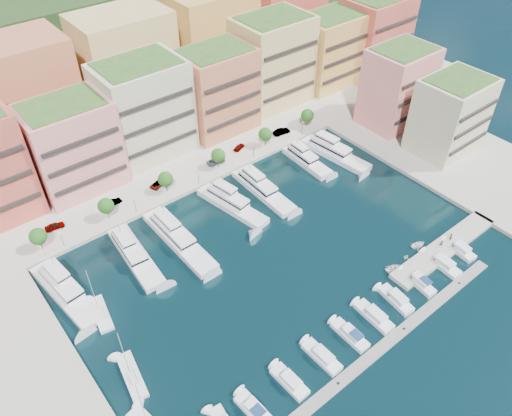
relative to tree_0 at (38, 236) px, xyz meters
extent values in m
plane|color=black|center=(40.00, -33.50, -4.74)|extent=(400.00, 400.00, 0.00)
cube|color=#9E998E|center=(40.00, 28.50, -4.74)|extent=(220.00, 64.00, 2.00)
cube|color=#9E998E|center=(102.00, -41.50, -4.74)|extent=(34.00, 76.00, 2.00)
cube|color=#203415|center=(40.00, 76.50, -4.74)|extent=(240.00, 40.00, 58.00)
cube|color=gray|center=(37.00, -63.50, -4.74)|extent=(72.00, 2.20, 0.35)
cube|color=#9E998E|center=(70.00, -55.50, -4.74)|extent=(32.00, 5.00, 2.00)
cube|color=#E58B7F|center=(17.00, 16.50, 7.26)|extent=(20.00, 15.00, 22.00)
cube|color=black|center=(17.00, 8.75, 7.26)|extent=(18.40, 0.50, 0.90)
cube|color=#295321|center=(17.00, 16.50, 18.66)|extent=(17.60, 13.20, 0.80)
cube|color=beige|center=(38.00, 18.50, 8.76)|extent=(22.00, 16.00, 25.00)
cube|color=black|center=(38.00, 10.25, 8.76)|extent=(20.24, 0.50, 0.90)
cube|color=#295321|center=(38.00, 18.50, 21.66)|extent=(19.36, 14.08, 0.80)
cube|color=#C5724A|center=(60.00, 16.50, 7.76)|extent=(20.00, 15.00, 23.00)
cube|color=black|center=(60.00, 8.75, 7.76)|extent=(18.40, 0.50, 0.90)
cube|color=#295321|center=(60.00, 16.50, 19.66)|extent=(17.60, 13.20, 0.80)
cube|color=tan|center=(82.00, 18.50, 9.26)|extent=(22.00, 16.00, 26.00)
cube|color=black|center=(82.00, 10.25, 9.26)|extent=(20.24, 0.50, 0.90)
cube|color=#295321|center=(82.00, 18.50, 22.66)|extent=(19.36, 14.08, 0.80)
cube|color=gold|center=(104.00, 16.50, 7.26)|extent=(20.00, 15.00, 22.00)
cube|color=black|center=(104.00, 8.75, 7.26)|extent=(18.40, 0.50, 0.90)
cube|color=#295321|center=(104.00, 16.50, 18.66)|extent=(17.60, 13.20, 0.80)
cube|color=#D95C48|center=(124.00, 14.50, 8.26)|extent=(22.00, 16.00, 24.00)
cube|color=black|center=(124.00, 6.25, 8.26)|extent=(20.24, 0.50, 0.90)
cube|color=#E58B7F|center=(102.00, -13.50, 7.26)|extent=(18.00, 14.00, 22.00)
cube|color=black|center=(102.00, -20.75, 7.26)|extent=(16.56, 0.50, 0.90)
cube|color=#295321|center=(102.00, -13.50, 18.66)|extent=(15.84, 12.32, 0.80)
cube|color=beige|center=(102.00, -31.50, 6.26)|extent=(18.00, 14.00, 20.00)
cube|color=black|center=(102.00, -38.75, 6.26)|extent=(16.56, 0.50, 0.90)
cube|color=#295321|center=(102.00, -31.50, 16.66)|extent=(15.84, 12.32, 0.80)
cube|color=#C5724A|center=(15.00, 40.50, 11.26)|extent=(26.00, 18.00, 30.00)
cube|color=tan|center=(45.00, 40.50, 11.26)|extent=(26.00, 18.00, 30.00)
cube|color=gold|center=(75.00, 40.50, 11.26)|extent=(26.00, 18.00, 30.00)
cube|color=#D95C48|center=(105.00, 40.50, 11.26)|extent=(26.00, 18.00, 30.00)
cylinder|color=#473323|center=(0.00, 0.00, -2.24)|extent=(0.24, 0.24, 3.00)
sphere|color=#1B4C15|center=(0.00, 0.00, 0.01)|extent=(3.80, 3.80, 3.80)
cylinder|color=#473323|center=(16.00, 0.00, -2.24)|extent=(0.24, 0.24, 3.00)
sphere|color=#1B4C15|center=(16.00, 0.00, 0.01)|extent=(3.80, 3.80, 3.80)
cylinder|color=#473323|center=(32.00, 0.00, -2.24)|extent=(0.24, 0.24, 3.00)
sphere|color=#1B4C15|center=(32.00, 0.00, 0.01)|extent=(3.80, 3.80, 3.80)
cylinder|color=#473323|center=(48.00, 0.00, -2.24)|extent=(0.24, 0.24, 3.00)
sphere|color=#1B4C15|center=(48.00, 0.00, 0.01)|extent=(3.80, 3.80, 3.80)
cylinder|color=#473323|center=(64.00, 0.00, -2.24)|extent=(0.24, 0.24, 3.00)
sphere|color=#1B4C15|center=(64.00, 0.00, 0.01)|extent=(3.80, 3.80, 3.80)
cylinder|color=#473323|center=(80.00, 0.00, -2.24)|extent=(0.24, 0.24, 3.00)
sphere|color=#1B4C15|center=(80.00, 0.00, 0.01)|extent=(3.80, 3.80, 3.80)
cylinder|color=black|center=(4.00, -2.30, -1.74)|extent=(0.10, 0.10, 4.00)
sphere|color=#FFF2CC|center=(4.00, -2.30, 0.31)|extent=(0.30, 0.30, 0.30)
cylinder|color=black|center=(22.00, -2.30, -1.74)|extent=(0.10, 0.10, 4.00)
sphere|color=#FFF2CC|center=(22.00, -2.30, 0.31)|extent=(0.30, 0.30, 0.30)
cylinder|color=black|center=(40.00, -2.30, -1.74)|extent=(0.10, 0.10, 4.00)
sphere|color=#FFF2CC|center=(40.00, -2.30, 0.31)|extent=(0.30, 0.30, 0.30)
cylinder|color=black|center=(58.00, -2.30, -1.74)|extent=(0.10, 0.10, 4.00)
sphere|color=#FFF2CC|center=(58.00, -2.30, 0.31)|extent=(0.30, 0.30, 0.30)
cylinder|color=black|center=(76.00, -2.30, -1.74)|extent=(0.10, 0.10, 4.00)
sphere|color=#FFF2CC|center=(76.00, -2.30, 0.31)|extent=(0.30, 0.30, 0.30)
cube|color=silver|center=(-1.09, -15.18, -4.39)|extent=(7.14, 21.76, 2.30)
cube|color=silver|center=(-1.09, -13.04, -2.34)|extent=(5.20, 12.11, 1.80)
cube|color=black|center=(-1.09, -13.04, -2.34)|extent=(5.27, 12.18, 0.55)
cube|color=silver|center=(-1.09, -11.33, -0.74)|extent=(3.56, 6.69, 1.40)
cylinder|color=#B2B2B7|center=(-1.09, -10.05, 0.86)|extent=(0.14, 0.14, 1.80)
cube|color=silver|center=(14.95, -14.95, -4.39)|extent=(6.32, 21.21, 2.30)
cube|color=silver|center=(14.95, -12.86, -2.34)|extent=(4.73, 11.77, 1.80)
cube|color=black|center=(14.95, -12.86, -2.34)|extent=(4.80, 11.83, 0.55)
cube|color=silver|center=(14.95, -11.19, -0.74)|extent=(3.29, 6.48, 1.40)
cylinder|color=#B2B2B7|center=(14.95, -9.94, 0.86)|extent=(0.14, 0.14, 1.80)
cube|color=black|center=(14.95, -14.95, -4.84)|extent=(6.38, 21.27, 0.35)
cube|color=silver|center=(24.97, -16.70, -4.39)|extent=(5.04, 24.44, 2.30)
cube|color=silver|center=(24.97, -14.26, -2.34)|extent=(4.08, 13.45, 1.80)
cube|color=black|center=(24.97, -14.26, -2.34)|extent=(4.14, 13.51, 0.55)
cube|color=silver|center=(24.97, -12.31, -0.74)|extent=(2.96, 7.34, 1.40)
cylinder|color=#B2B2B7|center=(24.97, -10.84, 0.86)|extent=(0.14, 0.14, 1.80)
cube|color=silver|center=(41.43, -14.70, -4.39)|extent=(7.70, 20.82, 2.30)
cube|color=silver|center=(41.43, -12.66, -2.34)|extent=(5.35, 11.65, 1.80)
cube|color=black|center=(41.43, -12.66, -2.34)|extent=(5.42, 11.72, 0.55)
cube|color=silver|center=(41.43, -11.03, -0.74)|extent=(3.55, 6.47, 1.40)
cylinder|color=#B2B2B7|center=(41.43, -9.81, 0.86)|extent=(0.14, 0.14, 1.80)
cube|color=silver|center=(51.01, -15.02, -4.39)|extent=(5.17, 21.16, 2.30)
cube|color=silver|center=(51.01, -12.92, -2.34)|extent=(4.09, 11.67, 1.80)
cube|color=black|center=(51.01, -12.92, -2.34)|extent=(4.15, 11.73, 0.55)
cube|color=silver|center=(51.01, -11.23, -0.74)|extent=(2.94, 6.38, 1.40)
cylinder|color=#B2B2B7|center=(51.01, -9.97, 0.86)|extent=(0.14, 0.14, 1.80)
cube|color=black|center=(51.01, -15.02, -4.84)|extent=(5.22, 21.21, 0.35)
cube|color=silver|center=(68.22, -12.68, -4.39)|extent=(4.86, 16.52, 2.30)
cube|color=silver|center=(68.22, -11.04, -2.34)|extent=(3.80, 9.13, 1.80)
cube|color=black|center=(68.22, -11.04, -2.34)|extent=(3.86, 9.20, 0.55)
cube|color=silver|center=(68.22, -9.74, -0.74)|extent=(2.71, 5.01, 1.40)
cylinder|color=#B2B2B7|center=(68.22, -8.75, 0.86)|extent=(0.14, 0.14, 1.80)
cube|color=silver|center=(76.61, -15.16, -4.39)|extent=(7.11, 21.73, 2.30)
cube|color=silver|center=(76.61, -13.03, -2.34)|extent=(5.19, 12.09, 1.80)
cube|color=black|center=(76.61, -13.03, -2.34)|extent=(5.26, 12.16, 0.55)
cube|color=silver|center=(76.61, -11.33, -0.74)|extent=(3.55, 6.68, 1.40)
cylinder|color=#B2B2B7|center=(76.61, -10.05, 0.86)|extent=(0.14, 0.14, 1.80)
cube|color=white|center=(13.49, -58.00, -4.49)|extent=(3.24, 7.35, 1.40)
cube|color=white|center=(13.49, -58.36, -3.19)|extent=(2.38, 3.58, 1.10)
cube|color=black|center=(13.49, -56.92, -3.44)|extent=(1.99, 0.24, 0.55)
cube|color=navy|center=(13.49, -59.29, -2.59)|extent=(2.07, 2.28, 0.12)
cube|color=white|center=(21.54, -58.00, -4.49)|extent=(3.02, 7.66, 1.40)
cube|color=white|center=(21.54, -58.38, -3.19)|extent=(2.27, 3.71, 1.10)
cube|color=black|center=(21.54, -56.87, -3.44)|extent=(1.97, 0.18, 0.55)
cube|color=white|center=(29.38, -58.00, -4.49)|extent=(2.93, 8.16, 1.40)
cube|color=white|center=(29.38, -58.40, -3.19)|extent=(2.22, 3.94, 1.10)
cube|color=black|center=(29.38, -56.79, -3.44)|extent=(1.96, 0.15, 0.55)
cube|color=white|center=(36.79, -58.00, -4.49)|extent=(2.61, 7.99, 1.40)
cube|color=white|center=(36.79, -58.40, -3.19)|extent=(2.04, 3.84, 1.10)
cube|color=black|center=(36.79, -56.80, -3.44)|extent=(1.88, 0.10, 0.55)
cube|color=navy|center=(36.79, -59.44, -2.59)|extent=(1.83, 2.40, 0.12)
cube|color=white|center=(43.62, -58.00, -4.49)|extent=(3.12, 8.50, 1.40)
cube|color=white|center=(43.62, -58.42, -3.19)|extent=(2.35, 4.11, 1.10)
cube|color=black|center=(43.62, -56.74, -3.44)|extent=(2.04, 0.17, 0.55)
cube|color=white|center=(50.21, -58.00, -4.49)|extent=(3.53, 8.10, 1.40)
cube|color=white|center=(50.21, -58.39, -3.19)|extent=(2.50, 3.98, 1.10)
cube|color=black|center=(50.21, -56.82, -3.44)|extent=(1.94, 0.31, 0.55)
cube|color=white|center=(57.48, -58.00, -4.49)|extent=(3.27, 8.22, 1.40)
cube|color=white|center=(57.48, -58.40, -3.19)|extent=(2.29, 4.02, 1.10)
cube|color=black|center=(57.48, -56.80, -3.44)|extent=(1.74, 0.29, 0.55)
cube|color=navy|center=(57.48, -59.44, -2.59)|extent=(1.94, 2.57, 0.12)
cube|color=white|center=(65.64, -58.00, -4.49)|extent=(3.52, 8.91, 1.40)
cube|color=white|center=(65.64, -58.44, -3.19)|extent=(2.54, 4.34, 1.10)
cube|color=black|center=(65.64, -56.69, -3.44)|extent=(2.05, 0.26, 0.55)
cube|color=white|center=(72.20, -58.00, -4.49)|extent=(3.35, 7.45, 1.40)
cube|color=white|center=(72.20, -58.36, -3.19)|extent=(2.39, 3.66, 1.10)
cube|color=black|center=(72.20, -56.92, -3.44)|extent=(1.89, 0.29, 0.55)
cube|color=silver|center=(2.35, -23.99, -4.54)|extent=(4.25, 9.37, 1.20)
cube|color=silver|center=(2.35, -24.89, -3.64)|extent=(1.99, 2.51, 0.60)
cylinder|color=#B2B2B7|center=(2.35, -23.54, 2.06)|extent=(0.14, 0.14, 12.00)
cylinder|color=#B2B2B7|center=(2.35, -25.35, -2.94)|extent=(0.81, 4.02, 0.10)
cylinder|color=#B2B2B7|center=(-1.60, -48.99, 2.06)|extent=(0.14, 0.14, 12.00)
cube|color=silver|center=(0.64, -39.70, -4.54)|extent=(4.36, 10.25, 1.20)
cube|color=silver|center=(0.64, -40.69, -3.64)|extent=(2.06, 2.72, 0.60)
cylinder|color=#B2B2B7|center=(0.64, -39.20, 2.06)|extent=(0.14, 0.14, 12.00)
cylinder|color=#B2B2B7|center=(0.64, -41.19, -2.94)|extent=(0.82, 4.42, 0.10)
imported|color=beige|center=(61.21, -51.88, -4.33)|extent=(1.63, 1.43, 0.83)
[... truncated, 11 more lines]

